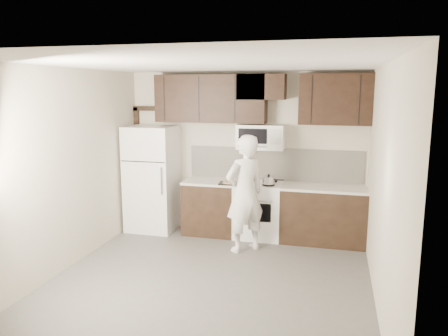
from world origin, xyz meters
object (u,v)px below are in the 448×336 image
at_px(refrigerator, 152,178).
at_px(person, 245,194).
at_px(stove, 258,210).
at_px(microwave, 261,137).

relative_size(refrigerator, person, 1.02).
distance_m(stove, refrigerator, 1.90).
relative_size(stove, microwave, 1.24).
distance_m(refrigerator, person, 1.87).
relative_size(microwave, refrigerator, 0.42).
distance_m(microwave, person, 1.11).
relative_size(stove, person, 0.53).
xyz_separation_m(microwave, refrigerator, (-1.85, -0.17, -0.75)).
relative_size(stove, refrigerator, 0.52).
xyz_separation_m(stove, microwave, (-0.00, 0.12, 1.19)).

